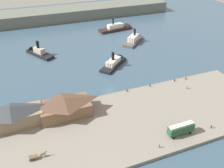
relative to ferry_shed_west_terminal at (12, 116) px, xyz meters
The scene contains 19 objects.
ground_plane 40.05m from the ferry_shed_west_terminal, 13.61° to the left, with size 320.00×320.00×0.00m, color #385166.
quay_promenade 40.88m from the ferry_shed_west_terminal, 18.15° to the right, with size 110.00×36.00×1.20m, color gray.
seawall_edge 39.30m from the ferry_shed_west_terminal, ahead, with size 110.00×0.80×1.00m, color #666159.
ferry_shed_west_terminal is the anchor object (origin of this frame).
ferry_shed_customs_shed 17.92m from the ferry_shed_west_terminal, ahead, with size 18.32×10.10×7.02m.
street_tram 56.60m from the ferry_shed_west_terminal, 26.06° to the right, with size 9.06×2.61×4.15m.
horse_cart 19.17m from the ferry_shed_west_terminal, 71.94° to the right, with size 5.38×1.33×1.87m.
pedestrian_walking_west 67.82m from the ferry_shed_west_terminal, 22.86° to the right, with size 0.37×0.37×1.51m.
pedestrian_near_east_shed 49.76m from the ferry_shed_west_terminal, 33.59° to the right, with size 0.38×0.38×1.53m.
pedestrian_walking_east 69.75m from the ferry_shed_west_terminal, ahead, with size 0.41×0.41×1.67m.
mooring_post_east 45.33m from the ferry_shed_west_terminal, ahead, with size 0.44×0.44×0.90m, color black.
mooring_post_west 56.18m from the ferry_shed_west_terminal, ahead, with size 0.44×0.44×0.90m, color black.
mooring_post_center_west 74.16m from the ferry_shed_west_terminal, ahead, with size 0.44×0.44×0.90m, color black.
mooring_post_center_east 68.52m from the ferry_shed_west_terminal, ahead, with size 0.44×0.44×0.90m, color black.
ferry_near_quay 92.62m from the ferry_shed_west_terminal, 37.23° to the left, with size 18.96×17.99×10.49m.
ferry_approaching_west 60.52m from the ferry_shed_west_terminal, 76.31° to the left, with size 14.44×19.87×9.90m.
ferry_moored_west 107.79m from the ferry_shed_west_terminal, 47.51° to the left, with size 25.74×9.00×10.77m.
ferry_departing_north 60.05m from the ferry_shed_west_terminal, 32.00° to the left, with size 18.93×17.49×9.63m.
far_headland 125.44m from the ferry_shed_west_terminal, 72.08° to the left, with size 180.00×24.00×8.00m, color #60665B.
Camera 1 is at (-29.81, -80.04, 57.26)m, focal length 38.29 mm.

